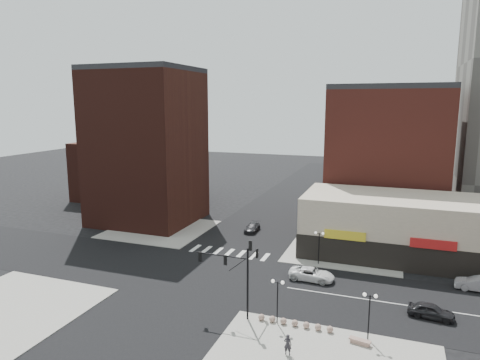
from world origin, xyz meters
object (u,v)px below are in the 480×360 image
(pedestrian, at_px, (288,344))
(stone_bench, at_px, (360,342))
(silver_sedan, at_px, (479,284))
(street_lamp_se_a, at_px, (278,290))
(street_lamp_se_b, at_px, (370,305))
(white_suv, at_px, (312,274))
(dark_sedan_north, at_px, (252,228))
(traffic_signal, at_px, (239,267))
(street_lamp_ne, at_px, (319,239))
(dark_sedan_east, at_px, (431,311))

(pedestrian, xyz_separation_m, stone_bench, (5.32, 3.56, -0.65))
(stone_bench, bearing_deg, silver_sedan, 65.79)
(street_lamp_se_a, relative_size, silver_sedan, 0.87)
(street_lamp_se_a, distance_m, silver_sedan, 23.56)
(street_lamp_se_b, bearing_deg, white_suv, 122.17)
(street_lamp_se_a, bearing_deg, dark_sedan_north, 113.01)
(street_lamp_se_b, xyz_separation_m, white_suv, (-6.92, 11.00, -2.58))
(traffic_signal, distance_m, silver_sedan, 26.75)
(street_lamp_ne, bearing_deg, dark_sedan_north, 139.42)
(traffic_signal, relative_size, street_lamp_se_a, 1.87)
(white_suv, distance_m, dark_sedan_east, 13.18)
(street_lamp_se_a, relative_size, stone_bench, 2.25)
(dark_sedan_north, xyz_separation_m, pedestrian, (13.35, -31.05, 0.35))
(street_lamp_se_a, xyz_separation_m, dark_sedan_north, (-11.25, 26.49, -2.65))
(white_suv, relative_size, dark_sedan_east, 1.24)
(pedestrian, bearing_deg, street_lamp_ne, -87.41)
(traffic_signal, distance_m, street_lamp_ne, 16.62)
(dark_sedan_east, xyz_separation_m, dark_sedan_north, (-24.57, 20.38, -0.06))
(street_lamp_ne, xyz_separation_m, stone_bench, (6.43, -17.00, -2.95))
(street_lamp_ne, distance_m, white_suv, 5.63)
(street_lamp_ne, distance_m, dark_sedan_north, 16.35)
(street_lamp_se_b, xyz_separation_m, stone_bench, (-0.57, -1.00, -2.95))
(traffic_signal, bearing_deg, stone_bench, -5.96)
(street_lamp_se_b, bearing_deg, dark_sedan_east, 48.95)
(white_suv, bearing_deg, traffic_signal, 157.43)
(street_lamp_se_b, bearing_deg, street_lamp_se_a, 180.00)
(traffic_signal, height_order, white_suv, traffic_signal)
(street_lamp_se_a, xyz_separation_m, silver_sedan, (18.59, 14.27, -2.50))
(silver_sedan, relative_size, stone_bench, 2.59)
(street_lamp_se_a, height_order, pedestrian, street_lamp_se_a)
(street_lamp_se_b, bearing_deg, pedestrian, -142.30)
(street_lamp_se_b, distance_m, silver_sedan, 17.94)
(white_suv, relative_size, silver_sedan, 1.08)
(dark_sedan_east, relative_size, stone_bench, 2.25)
(silver_sedan, relative_size, dark_sedan_north, 1.08)
(traffic_signal, height_order, street_lamp_se_a, traffic_signal)
(traffic_signal, distance_m, dark_sedan_east, 18.59)
(traffic_signal, xyz_separation_m, silver_sedan, (22.35, 14.10, -4.18))
(traffic_signal, relative_size, white_suv, 1.51)
(dark_sedan_east, bearing_deg, street_lamp_ne, 57.82)
(dark_sedan_north, bearing_deg, dark_sedan_east, -42.18)
(dark_sedan_east, bearing_deg, street_lamp_se_b, 145.51)
(street_lamp_se_a, height_order, dark_sedan_north, street_lamp_se_a)
(traffic_signal, xyz_separation_m, white_suv, (4.85, 10.83, -4.25))
(traffic_signal, xyz_separation_m, street_lamp_se_a, (3.76, -0.17, -1.67))
(silver_sedan, bearing_deg, street_lamp_se_b, -30.68)
(silver_sedan, bearing_deg, pedestrian, -35.31)
(street_lamp_se_a, xyz_separation_m, white_suv, (1.08, 11.00, -2.58))
(traffic_signal, height_order, silver_sedan, traffic_signal)
(stone_bench, bearing_deg, dark_sedan_east, 62.31)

